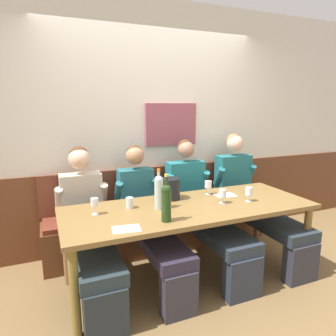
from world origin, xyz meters
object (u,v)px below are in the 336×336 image
at_px(wine_bottle_clear_water, 166,202).
at_px(wall_bench, 161,224).
at_px(person_center_left_seat, 252,197).
at_px(person_center_right_seat, 147,214).
at_px(wine_glass_left_end, 249,192).
at_px(water_tumbler_center, 130,203).
at_px(wine_glass_by_bottle, 208,185).
at_px(person_left_seat, 202,207).
at_px(ice_bucket, 171,189).
at_px(wine_bottle_amber_mid, 159,191).
at_px(person_right_seat, 88,222).
at_px(wine_glass_center_front, 223,194).
at_px(dining_table, 190,213).
at_px(wine_glass_center_rear, 95,203).

bearing_deg(wine_bottle_clear_water, wall_bench, 71.10).
bearing_deg(person_center_left_seat, person_center_right_seat, -179.49).
height_order(wall_bench, wine_glass_left_end, wall_bench).
bearing_deg(water_tumbler_center, wine_glass_by_bottle, 6.53).
bearing_deg(wine_glass_by_bottle, person_left_seat, 118.69).
height_order(person_left_seat, person_center_left_seat, person_center_left_seat).
distance_m(ice_bucket, water_tumbler_center, 0.46).
distance_m(person_center_right_seat, person_center_left_seat, 1.27).
bearing_deg(person_center_right_seat, wine_bottle_amber_mid, -86.82).
relative_size(person_right_seat, person_left_seat, 1.01).
bearing_deg(wine_glass_center_front, person_center_left_seat, 30.53).
height_order(wine_glass_by_bottle, water_tumbler_center, wine_glass_by_bottle).
distance_m(person_left_seat, wine_glass_center_front, 0.43).
distance_m(dining_table, wine_glass_by_bottle, 0.45).
bearing_deg(person_center_left_seat, person_right_seat, -179.95).
height_order(person_center_left_seat, ice_bucket, person_center_left_seat).
distance_m(wine_glass_by_bottle, water_tumbler_center, 0.87).
distance_m(ice_bucket, wine_glass_center_rear, 0.78).
xyz_separation_m(wall_bench, person_right_seat, (-0.89, -0.41, 0.32)).
distance_m(dining_table, person_center_left_seat, 1.02).
height_order(wine_bottle_amber_mid, wine_glass_by_bottle, wine_bottle_amber_mid).
height_order(wall_bench, wine_glass_by_bottle, wall_bench).
bearing_deg(person_left_seat, wall_bench, 125.04).
distance_m(person_center_right_seat, wine_glass_left_end, 1.01).
xyz_separation_m(person_center_right_seat, wine_glass_center_front, (0.63, -0.37, 0.24)).
relative_size(ice_bucket, wine_glass_center_front, 1.58).
height_order(wall_bench, wine_glass_center_rear, wall_bench).
distance_m(wine_glass_center_rear, wine_glass_left_end, 1.44).
xyz_separation_m(person_left_seat, wine_glass_center_rear, (-1.15, -0.20, 0.26)).
relative_size(wall_bench, wine_glass_by_bottle, 18.22).
relative_size(person_center_left_seat, wine_glass_left_end, 9.58).
xyz_separation_m(person_center_right_seat, wine_glass_center_rear, (-0.54, -0.21, 0.25)).
height_order(person_right_seat, wine_glass_by_bottle, person_right_seat).
xyz_separation_m(person_right_seat, person_center_left_seat, (1.85, 0.00, 0.01)).
bearing_deg(wall_bench, wine_glass_by_bottle, -55.72).
bearing_deg(ice_bucket, wine_bottle_clear_water, -116.41).
bearing_deg(ice_bucket, wine_glass_center_front, -37.51).
xyz_separation_m(person_center_left_seat, wine_glass_by_bottle, (-0.63, -0.08, 0.23)).
bearing_deg(water_tumbler_center, wall_bench, 47.92).
distance_m(wall_bench, wine_glass_by_bottle, 0.82).
bearing_deg(wine_bottle_amber_mid, person_center_left_seat, 13.27).
xyz_separation_m(wall_bench, wine_bottle_amber_mid, (-0.29, -0.70, 0.63)).
distance_m(dining_table, wine_glass_left_end, 0.61).
bearing_deg(wine_glass_by_bottle, wine_bottle_clear_water, -142.70).
xyz_separation_m(dining_table, person_center_left_seat, (0.96, 0.33, -0.06)).
distance_m(person_left_seat, wine_glass_center_rear, 1.19).
bearing_deg(person_right_seat, wall_bench, 24.77).
relative_size(dining_table, person_center_right_seat, 1.73).
height_order(person_right_seat, water_tumbler_center, person_right_seat).
bearing_deg(wine_glass_center_rear, person_right_seat, 99.99).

